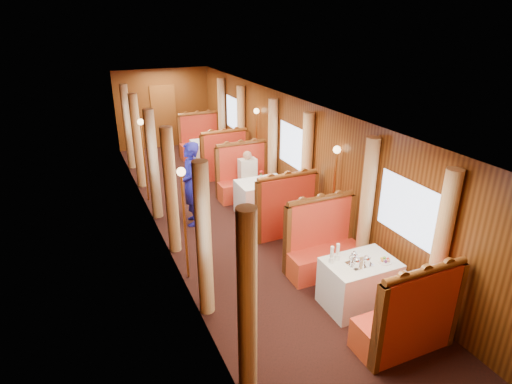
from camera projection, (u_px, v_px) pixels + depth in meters
floor at (230, 219)px, 9.19m from camera, size 3.00×12.00×0.01m
ceiling at (227, 103)px, 8.22m from camera, size 3.00×12.00×0.01m
wall_far at (163, 109)px, 13.77m from camera, size 3.00×0.01×2.50m
wall_near at (474, 375)px, 3.65m from camera, size 3.00×0.01×2.50m
wall_left at (155, 175)px, 8.15m from camera, size 0.01×12.00×2.50m
wall_right at (293, 155)px, 9.27m from camera, size 0.01×12.00×2.50m
doorway_far at (164, 116)px, 13.84m from camera, size 0.80×0.04×2.00m
table_near at (359, 283)px, 6.38m from camera, size 1.05×0.72×0.75m
banquette_near_fwd at (407, 322)px, 5.50m from camera, size 1.30×0.55×1.34m
banquette_near_aft at (323, 249)px, 7.21m from camera, size 1.30×0.55×1.34m
table_mid at (262, 198)px, 9.33m from camera, size 1.05×0.72×0.75m
banquette_mid_fwd at (283, 214)px, 8.45m from camera, size 1.30×0.55×1.34m
banquette_mid_aft at (244, 180)px, 10.16m from camera, size 1.30×0.55×1.34m
table_far at (211, 153)px, 12.28m from camera, size 1.05×0.72×0.75m
banquette_far_fwd at (223, 162)px, 11.40m from camera, size 1.30×0.55×1.34m
banquette_far_aft at (201, 143)px, 13.12m from camera, size 1.30×0.55×1.34m
tea_tray at (359, 264)px, 6.16m from camera, size 0.35×0.27×0.01m
teapot_left at (356, 264)px, 6.04m from camera, size 0.18×0.14×0.13m
teapot_right at (367, 262)px, 6.09m from camera, size 0.20×0.17×0.13m
teapot_back at (354, 258)px, 6.22m from camera, size 0.16×0.13×0.12m
fruit_plate at (385, 261)px, 6.22m from camera, size 0.21×0.21×0.05m
cup_inboard at (332, 256)px, 6.17m from camera, size 0.08×0.08×0.26m
cup_outboard at (338, 253)px, 6.25m from camera, size 0.08×0.08×0.26m
rose_vase_mid at (261, 174)px, 9.12m from camera, size 0.06×0.06×0.36m
rose_vase_far at (211, 134)px, 12.09m from camera, size 0.06×0.06×0.36m
window_left_near at (214, 252)px, 5.13m from camera, size 0.01×1.20×0.90m
curtain_left_near_a at (247, 306)px, 4.61m from camera, size 0.22×0.22×2.35m
curtain_left_near_b at (204, 241)px, 5.93m from camera, size 0.22×0.22×2.35m
window_right_near at (407, 210)px, 6.23m from camera, size 0.01×1.20×0.90m
curtain_right_near_a at (440, 253)px, 5.64m from camera, size 0.22×0.22×2.35m
curtain_right_near_b at (366, 207)px, 6.96m from camera, size 0.22×0.22×2.35m
window_left_mid at (155, 165)px, 8.08m from camera, size 0.01×1.20×0.90m
curtain_left_mid_a at (171, 192)px, 7.57m from camera, size 0.22×0.22×2.35m
curtain_left_mid_b at (153, 165)px, 8.88m from camera, size 0.22×0.22×2.35m
window_right_mid at (293, 146)px, 9.18m from camera, size 0.01×1.20×0.90m
curtain_right_mid_a at (306, 170)px, 8.59m from camera, size 0.22×0.22×2.35m
curtain_right_mid_b at (273, 149)px, 9.91m from camera, size 0.22×0.22×2.35m
window_left_far at (127, 124)px, 11.03m from camera, size 0.01×1.20×0.90m
curtain_left_far_a at (137, 142)px, 10.52m from camera, size 0.22×0.22×2.35m
curtain_left_far_b at (128, 127)px, 11.83m from camera, size 0.22×0.22×2.35m
window_right_far at (234, 114)px, 12.14m from camera, size 0.01×1.20×0.90m
curtain_right_far_a at (241, 130)px, 11.55m from camera, size 0.22×0.22×2.35m
curtain_right_far_b at (222, 118)px, 12.86m from camera, size 0.22×0.22×2.35m
sconce_left_fore at (183, 202)px, 6.66m from camera, size 0.14×0.14×1.95m
sconce_right_fore at (335, 176)px, 7.70m from camera, size 0.14×0.14×1.95m
sconce_left_aft at (143, 144)px, 9.61m from camera, size 0.14×0.14×1.95m
sconce_right_aft at (256, 131)px, 10.65m from camera, size 0.14×0.14×1.95m
steward at (191, 184)px, 8.70m from camera, size 0.55×0.72×1.76m
passenger at (248, 171)px, 9.83m from camera, size 0.40×0.44×0.76m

